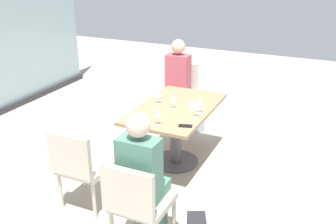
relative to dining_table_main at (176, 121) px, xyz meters
The scene contains 15 objects.
ground_plane 0.55m from the dining_table_main, ahead, with size 12.00×12.00×0.00m, color #A89E8E.
dining_table_main is the anchor object (origin of this frame).
chair_side_end 1.55m from the dining_table_main, 168.24° to the right, with size 0.50×0.46×0.87m.
chair_far_right 1.31m from the dining_table_main, 21.24° to the left, with size 0.50×0.46×0.87m.
chair_far_left 1.31m from the dining_table_main, 158.76° to the left, with size 0.50×0.46×0.87m.
person_side_end 1.45m from the dining_table_main, 167.36° to the right, with size 0.39×0.34×1.26m.
person_far_right 1.22m from the dining_table_main, 23.12° to the left, with size 0.39×0.34×1.26m.
wine_glass_0 0.63m from the dining_table_main, behind, with size 0.07×0.07×0.18m.
wine_glass_1 0.49m from the dining_table_main, 119.92° to the right, with size 0.07×0.07×0.18m.
wine_glass_2 0.40m from the dining_table_main, 85.39° to the left, with size 0.07×0.07×0.18m.
wine_glass_3 0.32m from the dining_table_main, behind, with size 0.07×0.07×0.18m.
wine_glass_4 0.44m from the dining_table_main, 99.10° to the right, with size 0.07×0.07×0.18m.
coffee_cup 0.29m from the dining_table_main, 80.79° to the right, with size 0.08×0.08×0.09m, color white.
cell_phone_on_table 0.58m from the dining_table_main, 146.17° to the right, with size 0.07×0.14×0.01m, color black.
handbag_1 1.13m from the dining_table_main, ahead, with size 0.30×0.16×0.28m, color silver.
Camera 1 is at (-3.87, -1.67, 2.39)m, focal length 41.61 mm.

